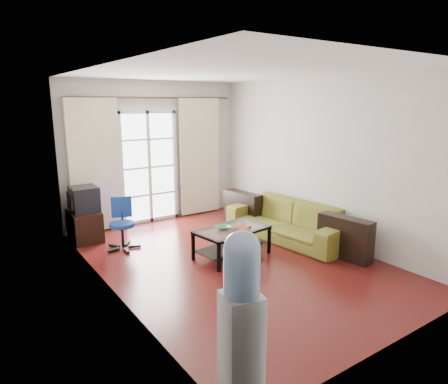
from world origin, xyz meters
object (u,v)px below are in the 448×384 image
(tv_stand, at_px, (85,226))
(water_cooler, at_px, (242,315))
(sofa, at_px, (287,221))
(task_chair, at_px, (123,234))
(coffee_table, at_px, (232,238))
(crt_tv, at_px, (83,199))

(tv_stand, bearing_deg, water_cooler, -89.48)
(tv_stand, height_order, water_cooler, water_cooler)
(sofa, distance_m, task_chair, 2.74)
(sofa, xyz_separation_m, coffee_table, (-1.24, -0.11, -0.03))
(sofa, bearing_deg, water_cooler, -55.07)
(sofa, relative_size, tv_stand, 3.31)
(task_chair, distance_m, water_cooler, 3.80)
(tv_stand, bearing_deg, sofa, -32.61)
(sofa, distance_m, tv_stand, 3.45)
(sofa, relative_size, crt_tv, 4.80)
(coffee_table, height_order, tv_stand, tv_stand)
(crt_tv, height_order, water_cooler, water_cooler)
(coffee_table, bearing_deg, sofa, 5.16)
(sofa, xyz_separation_m, tv_stand, (-2.87, 1.92, -0.07))
(coffee_table, relative_size, crt_tv, 2.48)
(crt_tv, xyz_separation_m, water_cooler, (-0.06, -4.48, 0.01))
(tv_stand, bearing_deg, coffee_table, -50.19)
(sofa, relative_size, coffee_table, 1.93)
(sofa, height_order, crt_tv, crt_tv)
(tv_stand, distance_m, task_chair, 0.85)
(crt_tv, bearing_deg, tv_stand, 97.84)
(sofa, xyz_separation_m, crt_tv, (-2.86, 1.90, 0.40))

